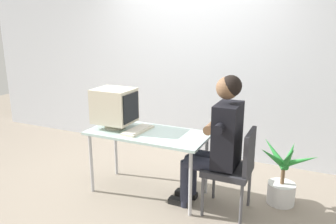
{
  "coord_description": "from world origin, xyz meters",
  "views": [
    {
      "loc": [
        1.59,
        -2.95,
        1.83
      ],
      "look_at": [
        0.24,
        0.0,
        0.96
      ],
      "focal_mm": 35.14,
      "sensor_mm": 36.0,
      "label": 1
    }
  ],
  "objects_px": {
    "desk": "(148,138)",
    "crt_monitor": "(115,106)",
    "keyboard": "(138,130)",
    "office_chair": "(234,166)",
    "person_seated": "(218,138)",
    "potted_plant": "(283,179)"
  },
  "relations": [
    {
      "from": "desk",
      "to": "crt_monitor",
      "type": "relative_size",
      "value": 2.94
    },
    {
      "from": "crt_monitor",
      "to": "keyboard",
      "type": "height_order",
      "value": "crt_monitor"
    },
    {
      "from": "keyboard",
      "to": "office_chair",
      "type": "relative_size",
      "value": 0.49
    },
    {
      "from": "crt_monitor",
      "to": "keyboard",
      "type": "distance_m",
      "value": 0.38
    },
    {
      "from": "crt_monitor",
      "to": "office_chair",
      "type": "bearing_deg",
      "value": -0.15
    },
    {
      "from": "crt_monitor",
      "to": "person_seated",
      "type": "height_order",
      "value": "person_seated"
    },
    {
      "from": "office_chair",
      "to": "person_seated",
      "type": "distance_m",
      "value": 0.31
    },
    {
      "from": "desk",
      "to": "crt_monitor",
      "type": "distance_m",
      "value": 0.51
    },
    {
      "from": "office_chair",
      "to": "crt_monitor",
      "type": "bearing_deg",
      "value": 179.85
    },
    {
      "from": "desk",
      "to": "office_chair",
      "type": "height_order",
      "value": "office_chair"
    },
    {
      "from": "person_seated",
      "to": "potted_plant",
      "type": "relative_size",
      "value": 1.89
    },
    {
      "from": "person_seated",
      "to": "crt_monitor",
      "type": "bearing_deg",
      "value": 179.83
    },
    {
      "from": "desk",
      "to": "office_chair",
      "type": "distance_m",
      "value": 0.96
    },
    {
      "from": "office_chair",
      "to": "keyboard",
      "type": "bearing_deg",
      "value": -179.43
    },
    {
      "from": "crt_monitor",
      "to": "potted_plant",
      "type": "distance_m",
      "value": 1.94
    },
    {
      "from": "keyboard",
      "to": "person_seated",
      "type": "relative_size",
      "value": 0.31
    },
    {
      "from": "keyboard",
      "to": "office_chair",
      "type": "height_order",
      "value": "office_chair"
    },
    {
      "from": "keyboard",
      "to": "potted_plant",
      "type": "xyz_separation_m",
      "value": [
        1.48,
        0.4,
        -0.45
      ]
    },
    {
      "from": "desk",
      "to": "keyboard",
      "type": "xyz_separation_m",
      "value": [
        -0.11,
        -0.02,
        0.08
      ]
    },
    {
      "from": "person_seated",
      "to": "potted_plant",
      "type": "xyz_separation_m",
      "value": [
        0.6,
        0.39,
        -0.48
      ]
    },
    {
      "from": "office_chair",
      "to": "person_seated",
      "type": "height_order",
      "value": "person_seated"
    },
    {
      "from": "desk",
      "to": "potted_plant",
      "type": "distance_m",
      "value": 1.47
    }
  ]
}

